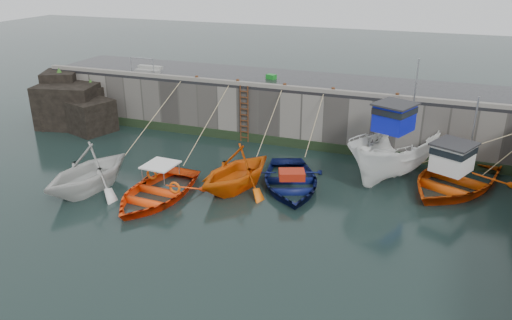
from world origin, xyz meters
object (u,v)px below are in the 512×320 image
at_px(bollard_c, 285,86).
at_px(fish_crate, 271,77).
at_px(boat_near_blue, 156,198).
at_px(bollard_d, 333,90).
at_px(bollard_e, 397,96).
at_px(boat_near_navy, 290,186).
at_px(boat_far_orange, 454,178).
at_px(boat_far_white, 396,152).
at_px(bollard_a, 197,78).
at_px(boat_near_white, 90,190).
at_px(boat_near_blacktrim, 237,188).
at_px(bollard_b, 238,82).
at_px(ladder, 244,114).

bearing_deg(bollard_c, fish_crate, 126.84).
distance_m(boat_near_blue, bollard_d, 10.58).
bearing_deg(fish_crate, bollard_e, 6.73).
xyz_separation_m(boat_near_navy, boat_far_orange, (6.92, 2.62, 0.42)).
distance_m(fish_crate, bollard_e, 7.44).
xyz_separation_m(fish_crate, bollard_e, (7.20, -1.87, 0.01)).
bearing_deg(bollard_c, boat_far_white, -18.67).
xyz_separation_m(bollard_a, bollard_c, (5.20, 0.00, 0.00)).
relative_size(boat_near_white, fish_crate, 8.63).
distance_m(boat_near_white, fish_crate, 12.03).
distance_m(boat_near_blacktrim, bollard_d, 7.52).
relative_size(fish_crate, bollard_c, 1.93).
relative_size(boat_near_blue, bollard_b, 18.36).
xyz_separation_m(boat_near_white, bollard_a, (1.11, 8.61, 3.30)).
bearing_deg(boat_near_blue, bollard_e, 45.44).
relative_size(ladder, fish_crate, 5.93).
xyz_separation_m(boat_near_navy, bollard_b, (-4.64, 5.15, 3.30)).
bearing_deg(bollard_a, ladder, -6.38).
xyz_separation_m(ladder, boat_near_blacktrim, (1.94, -5.79, -1.59)).
relative_size(bollard_d, bollard_e, 1.00).
xyz_separation_m(boat_near_white, boat_near_blacktrim, (6.05, 2.48, 0.00)).
bearing_deg(boat_far_white, ladder, -169.32).
xyz_separation_m(boat_near_white, boat_near_blue, (3.17, 0.35, 0.00)).
distance_m(boat_near_blue, boat_far_orange, 13.30).
distance_m(ladder, boat_near_blacktrim, 6.31).
bearing_deg(bollard_e, boat_near_blue, -137.28).
xyz_separation_m(boat_near_blacktrim, bollard_a, (-4.94, 6.13, 3.30)).
height_order(ladder, bollard_c, bollard_c).
height_order(boat_far_orange, bollard_c, boat_far_orange).
relative_size(boat_near_white, boat_near_blue, 0.91).
bearing_deg(boat_near_white, fish_crate, 73.20).
relative_size(ladder, boat_near_blacktrim, 0.73).
height_order(boat_near_blue, fish_crate, fish_crate).
relative_size(boat_near_white, bollard_c, 16.63).
distance_m(ladder, boat_far_orange, 11.34).
relative_size(ladder, boat_near_blue, 0.62).
height_order(boat_near_navy, bollard_b, bollard_b).
bearing_deg(boat_far_white, bollard_c, -176.17).
bearing_deg(ladder, bollard_e, 2.40).
xyz_separation_m(boat_near_blue, bollard_a, (-2.06, 8.26, 3.30)).
bearing_deg(bollard_e, boat_near_blacktrim, -134.69).
height_order(boat_near_blacktrim, bollard_c, bollard_c).
bearing_deg(bollard_e, boat_near_white, -144.60).
distance_m(ladder, boat_near_navy, 6.55).
bearing_deg(boat_far_orange, bollard_c, -171.11).
xyz_separation_m(boat_near_blacktrim, bollard_c, (0.26, 6.13, 3.30)).
bearing_deg(bollard_b, bollard_a, 180.00).
xyz_separation_m(boat_far_white, bollard_e, (-0.38, 2.09, 2.17)).
height_order(boat_near_blacktrim, bollard_d, bollard_d).
bearing_deg(bollard_c, ladder, -171.33).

